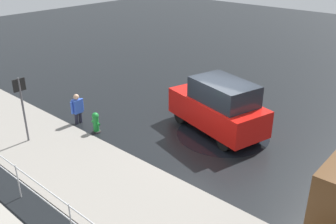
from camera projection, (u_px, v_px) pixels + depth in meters
ground_plane at (207, 140)px, 13.54m from camera, size 60.00×60.00×0.00m
kerb_strip at (120, 192)px, 10.67m from camera, size 24.00×3.20×0.04m
moving_hatchback at (219, 106)px, 13.72m from camera, size 4.20×2.63×2.06m
fire_hydrant at (96, 123)px, 13.92m from camera, size 0.42×0.31×0.80m
pedestrian at (77, 107)px, 14.52m from camera, size 0.25×0.57×1.22m
metal_railing at (70, 215)px, 8.68m from camera, size 9.90×0.04×1.05m
sign_post at (22, 101)px, 12.78m from camera, size 0.07×0.44×2.40m
puddle_patch at (223, 134)px, 13.93m from camera, size 3.42×3.42×0.01m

